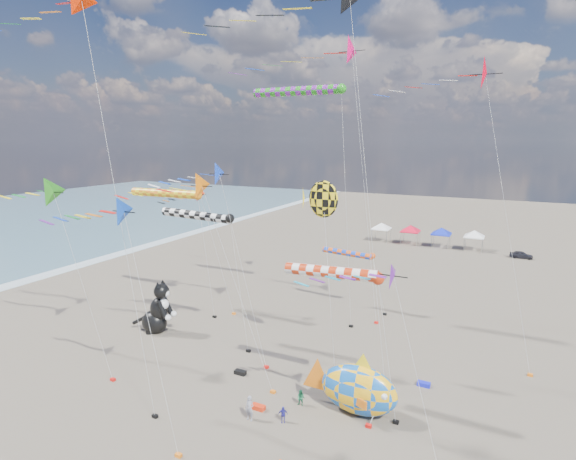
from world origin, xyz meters
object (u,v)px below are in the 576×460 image
(child_green, at_px, (301,398))
(child_blue, at_px, (283,414))
(parked_car, at_px, (521,255))
(cat_inflatable, at_px, (156,306))
(person_adult, at_px, (250,408))
(fish_inflatable, at_px, (358,389))

(child_green, relative_size, child_blue, 1.05)
(parked_car, bearing_deg, child_blue, 166.99)
(cat_inflatable, distance_m, child_blue, 17.96)
(cat_inflatable, relative_size, child_blue, 4.68)
(person_adult, xyz_separation_m, parked_car, (15.88, 52.01, -0.27))
(person_adult, bearing_deg, child_blue, 23.08)
(person_adult, distance_m, child_blue, 2.14)
(child_blue, height_order, parked_car, parked_car)
(parked_car, bearing_deg, fish_inflatable, 170.49)
(cat_inflatable, distance_m, child_green, 17.51)
(child_green, relative_size, parked_car, 0.35)
(fish_inflatable, bearing_deg, cat_inflatable, 168.95)
(fish_inflatable, distance_m, child_green, 3.90)
(cat_inflatable, bearing_deg, fish_inflatable, -20.67)
(person_adult, bearing_deg, fish_inflatable, 34.21)
(person_adult, distance_m, parked_car, 54.38)
(person_adult, relative_size, parked_car, 0.51)
(cat_inflatable, xyz_separation_m, fish_inflatable, (20.38, -3.98, -0.75))
(fish_inflatable, bearing_deg, child_green, -168.14)
(cat_inflatable, relative_size, fish_inflatable, 0.75)
(child_green, height_order, child_blue, child_green)
(cat_inflatable, height_order, child_blue, cat_inflatable)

